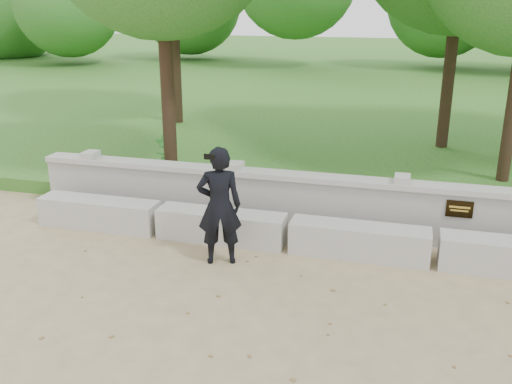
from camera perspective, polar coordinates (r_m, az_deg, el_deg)
ground at (r=6.40m, az=17.56°, el=-14.10°), size 80.00×80.00×0.00m
lawn at (r=19.69m, az=16.78°, el=8.42°), size 40.00×22.00×0.25m
concrete_bench at (r=7.98m, az=17.44°, el=-5.45°), size 11.90×0.45×0.45m
parapet_wall at (r=8.54m, az=17.51°, el=-2.12°), size 12.50×0.35×0.90m
man_main at (r=7.49m, az=-3.69°, el=-1.40°), size 0.68×0.64×1.61m
shrub_a at (r=11.31m, az=-9.15°, el=4.04°), size 0.39×0.37×0.61m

